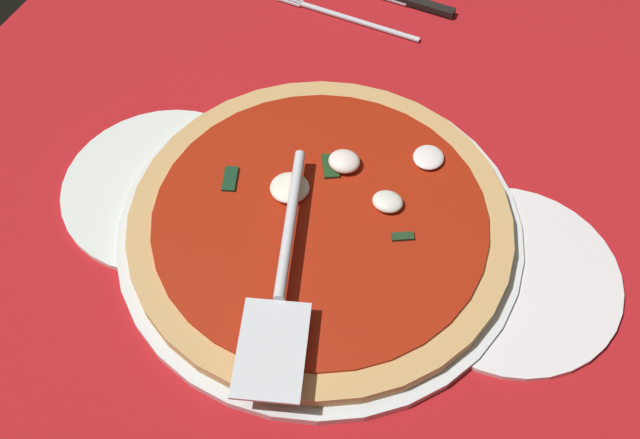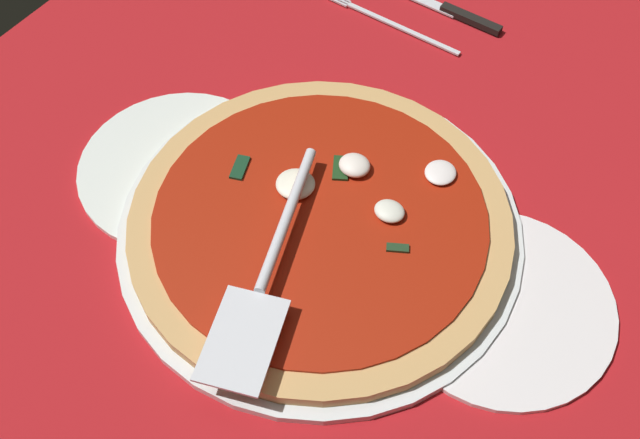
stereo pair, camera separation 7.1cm
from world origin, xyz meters
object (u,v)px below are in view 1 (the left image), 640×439
dinner_plate_right (166,188)px  pizza (321,220)px  pizza_server (282,280)px  dinner_plate_left (509,278)px  place_setting_near (371,9)px

dinner_plate_right → pizza: pizza is taller
pizza → pizza_server: size_ratio=1.46×
dinner_plate_left → pizza_server: pizza_server is taller
pizza_server → pizza: bearing=163.3°
dinner_plate_right → pizza_server: size_ratio=0.83×
dinner_plate_left → pizza: 18.26cm
pizza_server → place_setting_near: (7.39, -41.39, -4.34)cm
pizza_server → place_setting_near: bearing=172.6°
dinner_plate_left → dinner_plate_right: (34.39, 3.25, 0.00)cm
dinner_plate_right → pizza: size_ratio=0.57×
pizza → pizza_server: pizza_server is taller
dinner_plate_right → place_setting_near: 35.19cm
dinner_plate_left → place_setting_near: bearing=-50.5°
dinner_plate_left → pizza_server: 21.29cm
place_setting_near → pizza_server: bearing=102.4°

